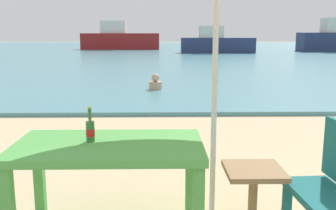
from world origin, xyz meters
TOP-DOWN VIEW (x-y plane):
  - sea_water at (0.00, 30.00)m, footprint 120.00×50.00m
  - picnic_table_green at (-0.98, 0.65)m, footprint 1.40×0.80m
  - beer_bottle_amber at (-1.12, 0.70)m, footprint 0.07×0.07m
  - side_table_wood at (0.13, 0.69)m, footprint 0.44×0.44m
  - swimmer_person at (-0.72, 8.00)m, footprint 0.34×0.34m
  - boat_cargo_ship at (-4.10, 31.79)m, footprint 6.65×1.81m
  - boat_fishing_trawler at (3.47, 25.95)m, footprint 5.23×1.43m

SIDE VIEW (x-z plane):
  - sea_water at x=0.00m, z-range 0.00..0.08m
  - swimmer_person at x=-0.72m, z-range 0.03..0.44m
  - side_table_wood at x=0.13m, z-range 0.08..0.62m
  - picnic_table_green at x=-0.98m, z-range 0.27..1.03m
  - boat_fishing_trawler at x=3.47m, z-range -0.19..1.72m
  - beer_bottle_amber at x=-1.12m, z-range 0.72..0.99m
  - boat_cargo_ship at x=-4.10m, z-range -0.26..2.16m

